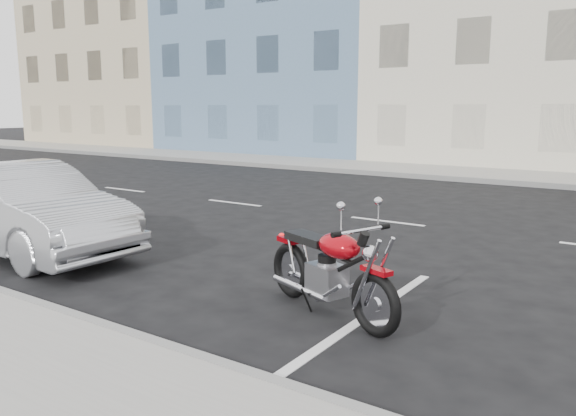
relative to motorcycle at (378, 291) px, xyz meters
name	(u,v)px	position (x,y,z in m)	size (l,w,h in m)	color
ground	(488,234)	(-0.33, 5.45, -0.49)	(120.00, 120.00, 0.00)	black
sidewalk_far	(411,170)	(-5.33, 14.15, -0.41)	(80.00, 3.40, 0.15)	gray
curb_far	(391,174)	(-5.33, 12.45, -0.41)	(80.00, 0.12, 0.16)	gray
bldg_far_west	(155,50)	(-26.33, 21.75, 5.51)	(12.00, 12.00, 12.00)	#C2B08B
bldg_blue	(310,28)	(-14.33, 21.75, 6.01)	(12.00, 12.00, 13.00)	slate
bldg_cream	(552,24)	(-2.33, 21.75, 5.26)	(12.00, 12.00, 11.50)	beige
motorcycle	(378,291)	(0.00, 0.00, 0.00)	(2.04, 0.99, 1.07)	black
sedan_silver	(24,209)	(-6.06, -0.06, 0.22)	(1.50, 4.31, 1.42)	#A7AAAF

